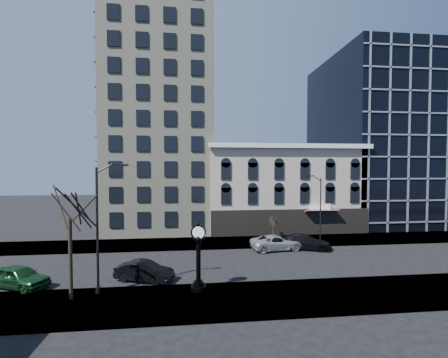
{
  "coord_description": "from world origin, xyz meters",
  "views": [
    {
      "loc": [
        -1.5,
        -28.24,
        9.13
      ],
      "look_at": [
        2.0,
        4.0,
        8.0
      ],
      "focal_mm": 24.0,
      "sensor_mm": 36.0,
      "label": 1
    }
  ],
  "objects": [
    {
      "name": "bare_tree_far",
      "position": [
        8.55,
        7.48,
        2.94
      ],
      "size": [
        2.19,
        2.19,
        3.76
      ],
      "color": "#302618",
      "rests_on": "sidewalk_far"
    },
    {
      "name": "car_near_b",
      "position": [
        -5.35,
        -3.64,
        0.78
      ],
      "size": [
        5.02,
        3.17,
        1.56
      ],
      "primitive_type": "imported",
      "rotation": [
        0.0,
        0.0,
        1.22
      ],
      "color": "black",
      "rests_on": "ground"
    },
    {
      "name": "car_far_b",
      "position": [
        11.29,
        4.21,
        0.83
      ],
      "size": [
        6.16,
        4.09,
        1.66
      ],
      "primitive_type": "imported",
      "rotation": [
        0.0,
        0.0,
        1.23
      ],
      "color": "black",
      "rests_on": "ground"
    },
    {
      "name": "car_near_a",
      "position": [
        -14.7,
        -4.02,
        0.84
      ],
      "size": [
        5.29,
        3.77,
        1.67
      ],
      "primitive_type": "imported",
      "rotation": [
        0.0,
        0.0,
        1.16
      ],
      "color": "#143F1E",
      "rests_on": "ground"
    },
    {
      "name": "street_lamp_far",
      "position": [
        13.39,
        6.22,
        6.43
      ],
      "size": [
        2.16,
        0.5,
        8.36
      ],
      "rotation": [
        0.0,
        0.0,
        3.26
      ],
      "color": "black",
      "rests_on": "sidewalk_far"
    },
    {
      "name": "street_clock",
      "position": [
        -1.02,
        -6.23,
        2.4
      ],
      "size": [
        1.14,
        1.14,
        5.05
      ],
      "rotation": [
        0.0,
        0.0,
        -0.29
      ],
      "color": "black",
      "rests_on": "sidewalk_near"
    },
    {
      "name": "sidewalk_far",
      "position": [
        0.0,
        8.0,
        0.06
      ],
      "size": [
        160.0,
        6.0,
        0.12
      ],
      "primitive_type": "cube",
      "color": "gray",
      "rests_on": "ground"
    },
    {
      "name": "victorian_row",
      "position": [
        12.0,
        15.89,
        6.0
      ],
      "size": [
        22.6,
        11.19,
        12.5
      ],
      "color": "#BAAB99",
      "rests_on": "ground"
    },
    {
      "name": "sidewalk_near",
      "position": [
        0.0,
        -8.0,
        0.06
      ],
      "size": [
        160.0,
        6.0,
        0.12
      ],
      "primitive_type": "cube",
      "color": "gray",
      "rests_on": "ground"
    },
    {
      "name": "cream_tower",
      "position": [
        -6.11,
        18.88,
        19.32
      ],
      "size": [
        15.9,
        15.4,
        42.5
      ],
      "color": "#BAB495",
      "rests_on": "ground"
    },
    {
      "name": "street_lamp_near",
      "position": [
        -7.56,
        -5.91,
        7.39
      ],
      "size": [
        2.49,
        0.59,
        9.64
      ],
      "rotation": [
        0.0,
        0.0,
        0.12
      ],
      "color": "black",
      "rests_on": "sidewalk_near"
    },
    {
      "name": "car_far_a",
      "position": [
        8.0,
        4.29,
        0.82
      ],
      "size": [
        6.15,
        3.38,
        1.63
      ],
      "primitive_type": "imported",
      "rotation": [
        0.0,
        0.0,
        1.69
      ],
      "color": "#A5A8AD",
      "rests_on": "ground"
    },
    {
      "name": "bare_tree_near",
      "position": [
        -9.81,
        -6.85,
        6.99
      ],
      "size": [
        5.29,
        5.29,
        9.08
      ],
      "color": "#302618",
      "rests_on": "sidewalk_near"
    },
    {
      "name": "ground",
      "position": [
        0.0,
        0.0,
        0.0
      ],
      "size": [
        160.0,
        160.0,
        0.0
      ],
      "primitive_type": "plane",
      "color": "black",
      "rests_on": "ground"
    },
    {
      "name": "glass_office",
      "position": [
        32.0,
        20.91,
        14.0
      ],
      "size": [
        20.0,
        20.15,
        28.0
      ],
      "color": "black",
      "rests_on": "ground"
    }
  ]
}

